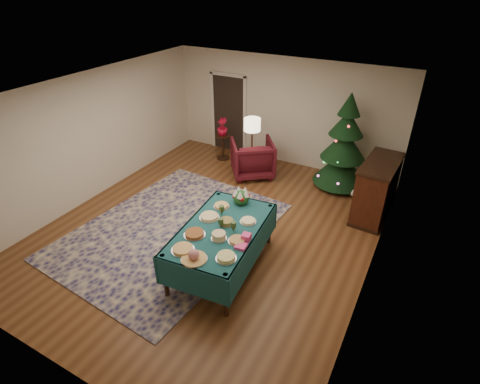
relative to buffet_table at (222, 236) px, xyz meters
The scene contains 26 objects.
room_shell 1.34m from the buffet_table, 131.24° to the left, with size 7.00×7.00×7.00m.
doorway 4.96m from the buffet_table, 118.46° to the left, with size 1.08×0.04×2.16m.
rug 1.61m from the buffet_table, 163.85° to the left, with size 3.20×4.20×0.02m, color #151349.
buffet_table is the anchor object (origin of this frame).
platter_0 0.81m from the buffet_table, 106.08° to the right, with size 0.36×0.36×0.05m.
platter_1 0.88m from the buffet_table, 86.80° to the right, with size 0.39×0.39×0.18m.
platter_2 0.78m from the buffet_table, 53.82° to the right, with size 0.31×0.31×0.07m.
platter_3 0.49m from the buffet_table, 127.19° to the right, with size 0.35×0.35×0.06m.
platter_4 0.36m from the buffet_table, 66.65° to the right, with size 0.25×0.25×0.11m.
platter_5 0.47m from the buffet_table, 24.71° to the right, with size 0.29×0.29×0.05m.
platter_6 0.41m from the buffet_table, 155.04° to the left, with size 0.35×0.35×0.06m.
platter_7 0.25m from the buffet_table, 85.63° to the left, with size 0.27×0.27×0.08m.
platter_8 0.50m from the buffet_table, 49.31° to the left, with size 0.28×0.28×0.05m.
platter_9 0.66m from the buffet_table, 120.55° to the left, with size 0.29×0.29×0.05m.
goblet_0 0.45m from the buffet_table, 119.68° to the left, with size 0.09×0.09×0.19m.
goblet_1 0.35m from the buffet_table, ahead, with size 0.09×0.09×0.19m.
goblet_2 0.26m from the buffet_table, 99.03° to the right, with size 0.09×0.09×0.19m.
napkin_stack 0.61m from the buffet_table, 28.60° to the right, with size 0.16×0.16×0.04m, color #ED418A.
gift_box 0.55m from the buffet_table, ahead, with size 0.13×0.13×0.11m, color #ED428C.
centerpiece 0.87m from the buffet_table, 95.04° to the left, with size 0.29×0.30×0.34m.
armchair 3.44m from the buffet_table, 108.15° to the left, with size 0.97×0.91×1.00m, color #4D1019.
floor_lamp 3.24m from the buffet_table, 107.83° to the left, with size 0.38×0.38×1.56m.
side_table 4.34m from the buffet_table, 120.48° to the left, with size 0.38×0.38×0.67m.
potted_plant 4.33m from the buffet_table, 120.48° to the left, with size 0.26×0.47×0.26m, color red.
christmas_tree 3.90m from the buffet_table, 75.41° to the left, with size 1.59×1.59×2.24m.
piano 3.47m from the buffet_table, 56.11° to the left, with size 0.75×1.44×1.22m.
Camera 1 is at (3.36, -5.04, 4.43)m, focal length 28.00 mm.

